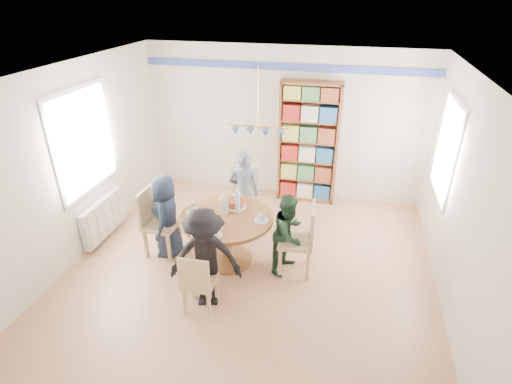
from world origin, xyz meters
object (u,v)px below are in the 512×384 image
(chair_far, at_px, (243,195))
(person_near, at_px, (205,259))
(radiator, at_px, (103,218))
(bookshelf, at_px, (308,145))
(dining_table, at_px, (227,228))
(person_right, at_px, (289,234))
(chair_left, at_px, (156,219))
(chair_near, at_px, (198,281))
(person_far, at_px, (244,192))
(person_left, at_px, (167,216))
(chair_right, at_px, (302,237))

(chair_far, distance_m, person_near, 1.91)
(radiator, relative_size, bookshelf, 0.46)
(radiator, relative_size, chair_far, 1.01)
(dining_table, height_order, person_right, person_right)
(chair_left, xyz_separation_m, chair_near, (1.03, -1.02, -0.10))
(dining_table, height_order, chair_near, chair_near)
(chair_left, distance_m, chair_near, 1.46)
(chair_left, distance_m, chair_far, 1.48)
(chair_left, height_order, person_right, person_right)
(person_far, relative_size, person_near, 1.02)
(person_right, distance_m, person_far, 1.21)
(person_near, bearing_deg, radiator, 140.75)
(chair_near, height_order, person_right, person_right)
(person_left, bearing_deg, person_near, 36.42)
(person_right, relative_size, person_near, 0.87)
(bookshelf, bearing_deg, chair_left, -130.93)
(person_right, bearing_deg, chair_left, 111.16)
(chair_right, xyz_separation_m, chair_far, (-1.10, 1.02, -0.03))
(dining_table, relative_size, person_far, 0.95)
(person_near, bearing_deg, chair_far, 78.30)
(person_near, bearing_deg, chair_near, -117.99)
(chair_right, xyz_separation_m, chair_near, (-1.09, -1.06, -0.10))
(bookshelf, bearing_deg, chair_right, -84.33)
(chair_near, xyz_separation_m, person_far, (0.05, 1.93, 0.21))
(chair_near, height_order, person_far, person_far)
(radiator, height_order, chair_far, chair_far)
(chair_near, bearing_deg, chair_right, 44.30)
(chair_right, height_order, person_far, person_far)
(chair_right, xyz_separation_m, person_right, (-0.18, 0.01, 0.01))
(chair_right, distance_m, person_far, 1.36)
(dining_table, relative_size, chair_left, 1.27)
(chair_far, height_order, person_far, person_far)
(chair_near, relative_size, bookshelf, 0.39)
(radiator, xyz_separation_m, person_right, (2.92, -0.10, 0.23))
(chair_right, distance_m, person_left, 1.95)
(radiator, bearing_deg, chair_near, -30.36)
(chair_left, relative_size, chair_near, 1.20)
(radiator, xyz_separation_m, person_far, (2.07, 0.74, 0.33))
(radiator, xyz_separation_m, person_near, (2.06, -1.01, 0.32))
(chair_left, relative_size, person_far, 0.75)
(person_left, height_order, person_right, person_left)
(person_left, xyz_separation_m, person_far, (0.91, 0.88, 0.06))
(bookshelf, bearing_deg, radiator, -144.81)
(chair_right, bearing_deg, person_far, 140.33)
(chair_left, bearing_deg, person_left, 6.98)
(chair_near, distance_m, bookshelf, 3.39)
(chair_far, xyz_separation_m, person_left, (-0.85, -1.04, 0.08))
(chair_right, bearing_deg, dining_table, -179.40)
(chair_far, bearing_deg, person_near, -88.41)
(chair_left, distance_m, person_left, 0.18)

